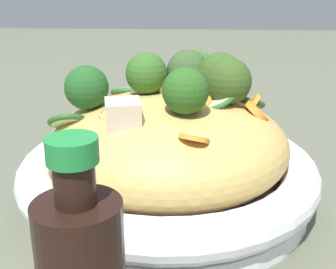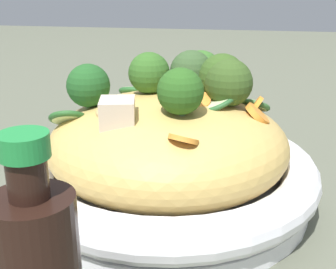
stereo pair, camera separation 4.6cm
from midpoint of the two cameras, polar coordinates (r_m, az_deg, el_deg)
name	(u,v)px [view 1 (the left image)]	position (r m, az deg, el deg)	size (l,w,h in m)	color
ground_plane	(168,201)	(0.49, -2.71, -8.36)	(3.00, 3.00, 0.00)	#535747
serving_bowl	(168,176)	(0.47, -2.77, -5.34)	(0.31, 0.31, 0.06)	white
noodle_heap	(168,143)	(0.46, -2.84, -1.17)	(0.24, 0.24, 0.10)	tan
broccoli_florets	(182,79)	(0.45, -1.08, 6.91)	(0.20, 0.16, 0.06)	#98B579
carrot_coins	(200,109)	(0.43, 1.08, 3.15)	(0.16, 0.14, 0.04)	orange
zucchini_slices	(162,102)	(0.48, -3.55, 4.10)	(0.22, 0.15, 0.04)	beige
chicken_chunks	(157,92)	(0.48, -4.16, 5.28)	(0.08, 0.18, 0.04)	beige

